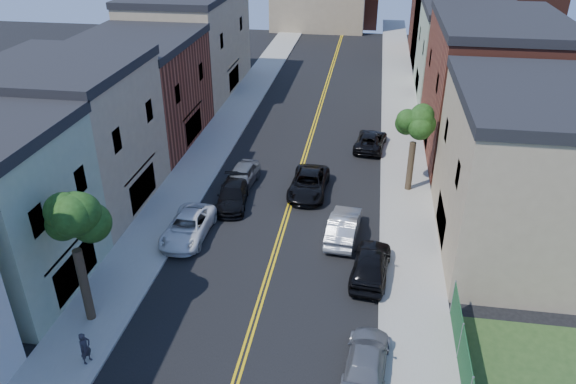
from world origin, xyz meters
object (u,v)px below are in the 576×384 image
at_px(grey_car_right, 367,359).
at_px(black_car_right, 371,264).
at_px(grey_car_left, 242,176).
at_px(dark_car_right_far, 371,140).
at_px(pedestrian_left, 85,348).
at_px(black_car_left, 233,195).
at_px(black_suv_lane, 309,183).
at_px(silver_car_right, 344,226).
at_px(white_pickup, 188,227).

distance_m(grey_car_right, black_car_right, 6.83).
xyz_separation_m(grey_car_left, dark_car_right_far, (8.91, 8.09, -0.08)).
height_order(dark_car_right_far, pedestrian_left, pedestrian_left).
relative_size(black_car_left, grey_car_right, 1.06).
bearing_deg(grey_car_right, black_suv_lane, -68.98).
relative_size(grey_car_right, silver_car_right, 0.93).
xyz_separation_m(black_car_left, black_car_right, (9.30, -6.59, 0.15)).
bearing_deg(silver_car_right, black_suv_lane, -57.69).
xyz_separation_m(dark_car_right_far, black_suv_lane, (-4.08, -8.43, 0.06)).
bearing_deg(white_pickup, dark_car_right_far, 55.71).
bearing_deg(white_pickup, black_car_left, 69.29).
bearing_deg(grey_car_right, white_pickup, -34.32).
height_order(white_pickup, grey_car_right, white_pickup).
relative_size(white_pickup, black_suv_lane, 0.97).
bearing_deg(black_car_right, pedestrian_left, 39.82).
bearing_deg(dark_car_right_far, white_pickup, 61.98).
height_order(black_car_left, black_suv_lane, black_suv_lane).
xyz_separation_m(silver_car_right, pedestrian_left, (-10.50, -12.01, 0.15)).
height_order(black_car_right, silver_car_right, black_car_right).
height_order(silver_car_right, pedestrian_left, pedestrian_left).
xyz_separation_m(grey_car_left, black_car_right, (9.30, -9.32, 0.07)).
distance_m(silver_car_right, dark_car_right_far, 13.81).
relative_size(grey_car_right, black_car_right, 0.92).
bearing_deg(silver_car_right, black_car_left, -16.29).
distance_m(grey_car_left, black_suv_lane, 4.84).
relative_size(silver_car_right, black_suv_lane, 0.90).
height_order(white_pickup, black_car_right, black_car_right).
distance_m(white_pickup, grey_car_left, 7.27).
height_order(grey_car_left, silver_car_right, silver_car_right).
distance_m(black_car_right, dark_car_right_far, 17.42).
height_order(dark_car_right_far, black_suv_lane, black_suv_lane).
bearing_deg(pedestrian_left, dark_car_right_far, -5.89).
relative_size(white_pickup, dark_car_right_far, 1.05).
relative_size(dark_car_right_far, pedestrian_left, 3.11).
relative_size(grey_car_left, silver_car_right, 0.93).
distance_m(white_pickup, black_car_right, 11.23).
distance_m(black_car_left, black_car_right, 11.40).
height_order(white_pickup, dark_car_right_far, white_pickup).
relative_size(white_pickup, silver_car_right, 1.07).
distance_m(grey_car_left, pedestrian_left, 17.91).
bearing_deg(dark_car_right_far, black_car_right, 98.25).
bearing_deg(dark_car_right_far, silver_car_right, 91.53).
height_order(silver_car_right, black_suv_lane, silver_car_right).
xyz_separation_m(silver_car_right, dark_car_right_far, (1.31, 13.75, -0.11)).
bearing_deg(black_suv_lane, white_pickup, -132.50).
bearing_deg(grey_car_left, dark_car_right_far, 46.92).
bearing_deg(black_suv_lane, silver_car_right, -60.82).
height_order(grey_car_right, black_suv_lane, black_suv_lane).
distance_m(dark_car_right_far, pedestrian_left, 28.34).
distance_m(silver_car_right, pedestrian_left, 15.95).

